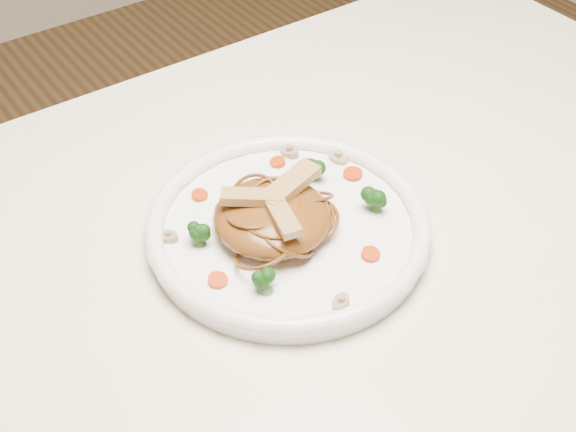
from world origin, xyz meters
TOP-DOWN VIEW (x-y plane):
  - table at (0.00, 0.00)m, footprint 1.20×0.80m
  - plate at (-0.03, 0.02)m, footprint 0.36×0.36m
  - noodle_mound at (-0.05, 0.03)m, footprint 0.13×0.13m
  - chicken_a at (-0.02, 0.03)m, footprint 0.08×0.04m
  - chicken_b at (-0.06, 0.04)m, footprint 0.07×0.06m
  - chicken_c at (-0.05, 0.00)m, footprint 0.03×0.06m
  - broccoli_0 at (0.03, 0.07)m, footprint 0.04×0.04m
  - broccoli_1 at (-0.12, 0.05)m, footprint 0.03×0.03m
  - broccoli_2 at (-0.10, -0.04)m, footprint 0.03×0.03m
  - broccoli_3 at (0.06, -0.01)m, footprint 0.04×0.04m
  - carrot_0 at (0.02, 0.11)m, footprint 0.02×0.02m
  - carrot_1 at (-0.13, -0.00)m, footprint 0.03×0.03m
  - carrot_2 at (0.08, 0.05)m, footprint 0.03×0.03m
  - carrot_3 at (-0.08, 0.12)m, footprint 0.02×0.02m
  - carrot_4 at (0.01, -0.06)m, footprint 0.02×0.02m
  - mushroom_0 at (-0.05, -0.10)m, footprint 0.03×0.03m
  - mushroom_1 at (0.08, 0.08)m, footprint 0.03×0.03m
  - mushroom_2 at (-0.14, 0.08)m, footprint 0.03×0.03m
  - mushroom_3 at (0.04, 0.12)m, footprint 0.03×0.03m

SIDE VIEW (x-z plane):
  - table at x=0.00m, z-range 0.28..1.03m
  - plate at x=-0.03m, z-range 0.75..0.77m
  - carrot_0 at x=0.02m, z-range 0.77..0.77m
  - carrot_1 at x=-0.13m, z-range 0.77..0.77m
  - carrot_2 at x=0.08m, z-range 0.77..0.77m
  - carrot_3 at x=-0.08m, z-range 0.77..0.77m
  - carrot_4 at x=0.01m, z-range 0.77..0.77m
  - mushroom_0 at x=-0.05m, z-range 0.77..0.77m
  - mushroom_1 at x=0.08m, z-range 0.77..0.77m
  - mushroom_2 at x=-0.14m, z-range 0.77..0.77m
  - mushroom_3 at x=0.04m, z-range 0.77..0.77m
  - broccoli_1 at x=-0.12m, z-range 0.77..0.79m
  - broccoli_2 at x=-0.10m, z-range 0.77..0.80m
  - broccoli_3 at x=0.06m, z-range 0.77..0.80m
  - broccoli_0 at x=0.03m, z-range 0.77..0.80m
  - noodle_mound at x=-0.05m, z-range 0.76..0.80m
  - chicken_c at x=-0.05m, z-range 0.80..0.81m
  - chicken_b at x=-0.06m, z-range 0.80..0.81m
  - chicken_a at x=-0.02m, z-range 0.80..0.81m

